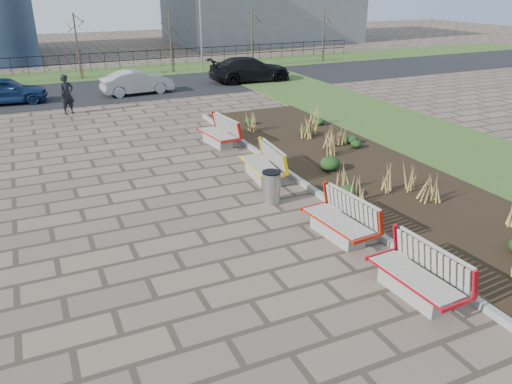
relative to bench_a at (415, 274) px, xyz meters
name	(u,v)px	position (x,y,z in m)	size (l,w,h in m)	color
ground	(250,301)	(-3.00, 1.20, -0.50)	(120.00, 120.00, 0.00)	brown
planting_bed	(362,171)	(3.25, 6.20, -0.45)	(4.50, 18.00, 0.10)	black
planting_curb	(300,181)	(0.92, 6.20, -0.42)	(0.16, 18.00, 0.15)	gray
grass_verge_near	(469,153)	(8.00, 6.20, -0.48)	(5.00, 38.00, 0.04)	#33511E
grass_verge_far	(79,75)	(-3.00, 29.20, -0.48)	(80.00, 5.00, 0.04)	#33511E
road	(92,92)	(-3.00, 23.20, -0.49)	(80.00, 7.00, 0.02)	black
bench_a	(415,274)	(0.00, 0.00, 0.00)	(0.90, 2.10, 1.00)	#B20B18
bench_b	(338,219)	(0.00, 2.73, 0.00)	(0.90, 2.10, 1.00)	red
bench_c	(261,163)	(0.00, 7.10, 0.00)	(0.90, 2.10, 1.00)	yellow
bench_d	(217,132)	(0.00, 10.99, 0.00)	(0.90, 2.10, 1.00)	red
litter_bin	(271,188)	(-0.54, 5.26, -0.04)	(0.51, 0.51, 0.91)	#B2B2B7
pedestrian	(67,94)	(-4.65, 18.44, 0.42)	(0.67, 0.44, 1.85)	black
car_blue	(5,90)	(-7.33, 21.94, 0.20)	(1.60, 3.98, 1.36)	navy
car_silver	(137,82)	(-0.72, 21.60, 0.16)	(1.35, 3.88, 1.28)	#94959A
car_black	(250,69)	(6.46, 22.41, 0.26)	(2.08, 5.11, 1.48)	black
tree_c	(77,46)	(-3.00, 27.70, 1.54)	(1.40, 1.40, 4.00)	#4C3D2D
tree_d	(171,42)	(3.00, 27.70, 1.54)	(1.40, 1.40, 4.00)	#4C3D2D
tree_e	(252,38)	(9.00, 27.70, 1.54)	(1.40, 1.40, 4.00)	#4C3D2D
tree_f	(324,35)	(15.00, 27.70, 1.54)	(1.40, 1.40, 4.00)	#4C3D2D
lamp_east	(201,26)	(5.00, 27.20, 2.54)	(0.24, 0.60, 6.00)	gray
railing_fence	(75,63)	(-3.00, 30.70, 0.14)	(44.00, 0.10, 1.20)	black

